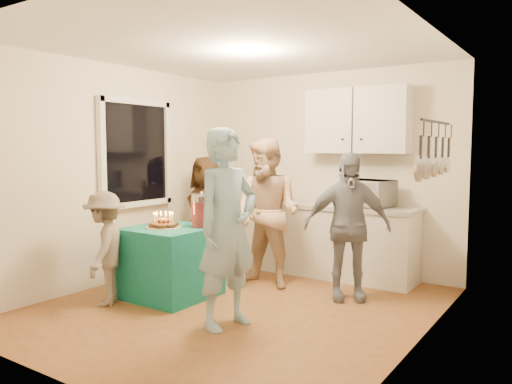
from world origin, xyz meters
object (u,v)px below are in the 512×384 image
Objects in this scene: counter at (328,241)px; punch_jar at (202,211)px; woman_back_right at (347,226)px; man_birthday at (227,228)px; party_table at (171,262)px; woman_back_center at (267,213)px; child_near_left at (105,248)px; microwave at (367,193)px; woman_back_left at (206,213)px.

punch_jar is (-0.75, -1.59, 0.50)m from counter.
man_birthday is at bearing -144.91° from woman_back_right.
woman_back_right is (1.35, 0.78, -0.15)m from punch_jar.
party_table is 1.94m from woman_back_right.
woman_back_center is at bearing 28.82° from man_birthday.
woman_back_right is at bearing -53.22° from counter.
child_near_left is (-1.38, -2.38, 0.16)m from counter.
man_birthday reaches higher than child_near_left.
man_birthday is 1.53× the size of child_near_left.
woman_back_right is at bearing 92.76° from child_near_left.
punch_jar is (-1.25, -1.59, -0.14)m from microwave.
counter is 1.05m from woman_back_center.
child_near_left reaches higher than party_table.
party_table is (-1.02, -1.80, -0.05)m from counter.
woman_back_center is at bearing 54.34° from party_table.
punch_jar is at bearing -117.24° from woman_back_center.
woman_back_right is (0.56, 1.37, -0.11)m from man_birthday.
party_table is 0.49× the size of woman_back_center.
woman_back_center reaches higher than counter.
woman_back_right is (1.62, 0.99, 0.40)m from party_table.
woman_back_center reaches higher than punch_jar.
child_near_left is at bearing 109.49° from man_birthday.
child_near_left is at bearing -62.81° from woman_back_left.
party_table is 0.54× the size of woman_back_right.
microwave is 1.72× the size of punch_jar.
counter is 2.07m from party_table.
woman_back_right reaches higher than microwave.
counter is at bearing 94.12° from woman_back_right.
woman_back_left reaches higher than party_table.
woman_back_center is (0.39, 0.71, -0.06)m from punch_jar.
party_table is 1.39m from woman_back_left.
party_table is 0.65m from punch_jar.
microwave is 2.46m from party_table.
woman_back_left reaches higher than child_near_left.
woman_back_left is at bearing 149.25° from child_near_left.
microwave is (0.51, 0.00, 0.64)m from counter.
man_birthday is 1.04× the size of woman_back_center.
woman_back_left is (-1.53, -0.57, 0.32)m from counter.
woman_back_left is (-0.78, 1.03, -0.18)m from punch_jar.
counter is 2.59× the size of party_table.
counter is 1.08m from woman_back_right.
counter is 1.83m from punch_jar.
punch_jar is 0.23× the size of woman_back_left.
party_table is 0.72× the size of child_near_left.
microwave reaches higher than party_table.
woman_back_center reaches higher than child_near_left.
microwave is at bearing 51.80° from punch_jar.
microwave is 1.25m from woman_back_center.
man_birthday reaches higher than woman_back_left.
punch_jar is 1.07m from child_near_left.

